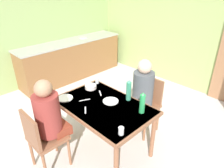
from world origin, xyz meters
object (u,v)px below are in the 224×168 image
object	(u,v)px
serving_bowl_center	(91,87)
person_far_diner	(142,89)
water_bottle_green_far	(129,90)
dining_table	(104,110)
water_bottle_green_near	(142,103)
person_near_diner	(49,113)
chair_far_diner	(147,102)
chair_near_diner	(42,138)
kitchen_counter	(72,59)

from	to	relation	value
serving_bowl_center	person_far_diner	bearing A→B (deg)	37.69
water_bottle_green_far	dining_table	bearing A→B (deg)	-112.50
water_bottle_green_near	water_bottle_green_far	bearing A→B (deg)	160.84
person_near_diner	serving_bowl_center	bearing A→B (deg)	104.17
person_near_diner	chair_far_diner	bearing A→B (deg)	74.11
chair_near_diner	chair_far_diner	xyz separation A→B (m)	(0.40, 1.54, 0.00)
kitchen_counter	chair_near_diner	world-z (taller)	kitchen_counter
dining_table	water_bottle_green_far	bearing A→B (deg)	67.50
person_far_diner	kitchen_counter	bearing A→B (deg)	-10.95
dining_table	water_bottle_green_far	xyz separation A→B (m)	(0.14, 0.33, 0.22)
dining_table	person_near_diner	size ratio (longest dim) A/B	1.64
kitchen_counter	dining_table	size ratio (longest dim) A/B	2.05
chair_near_diner	chair_far_diner	size ratio (longest dim) A/B	1.00
chair_near_diner	person_far_diner	size ratio (longest dim) A/B	1.13
chair_far_diner	water_bottle_green_far	distance (m)	0.58
chair_far_diner	serving_bowl_center	size ratio (longest dim) A/B	5.12
water_bottle_green_near	person_near_diner	bearing A→B (deg)	-129.77
kitchen_counter	water_bottle_green_far	bearing A→B (deg)	-17.58
person_near_diner	chair_near_diner	bearing A→B (deg)	-90.00
kitchen_counter	serving_bowl_center	bearing A→B (deg)	-26.70
dining_table	person_near_diner	distance (m)	0.70
dining_table	water_bottle_green_near	bearing A→B (deg)	26.25
kitchen_counter	person_near_diner	bearing A→B (deg)	-40.01
dining_table	person_far_diner	size ratio (longest dim) A/B	1.64
person_near_diner	water_bottle_green_far	world-z (taller)	person_near_diner
person_near_diner	water_bottle_green_near	world-z (taller)	person_near_diner
chair_far_diner	person_near_diner	bearing A→B (deg)	74.11
chair_far_diner	water_bottle_green_near	size ratio (longest dim) A/B	3.13
kitchen_counter	chair_far_diner	distance (m)	2.50
chair_near_diner	person_near_diner	bearing A→B (deg)	90.00
dining_table	chair_far_diner	xyz separation A→B (m)	(0.13, 0.77, -0.15)
chair_near_diner	person_near_diner	distance (m)	0.31
chair_far_diner	person_near_diner	xyz separation A→B (m)	(-0.40, -1.40, 0.28)
chair_near_diner	person_far_diner	world-z (taller)	person_far_diner
chair_far_diner	water_bottle_green_far	world-z (taller)	water_bottle_green_far
dining_table	chair_far_diner	world-z (taller)	chair_far_diner
person_far_diner	water_bottle_green_far	xyz separation A→B (m)	(0.00, -0.30, 0.09)
kitchen_counter	dining_table	world-z (taller)	kitchen_counter
kitchen_counter	serving_bowl_center	xyz separation A→B (m)	(1.87, -0.94, 0.31)
dining_table	kitchen_counter	bearing A→B (deg)	154.61
dining_table	chair_far_diner	distance (m)	0.79
water_bottle_green_far	person_near_diner	bearing A→B (deg)	-112.61
chair_far_diner	person_far_diner	bearing A→B (deg)	90.00
person_near_diner	water_bottle_green_far	distance (m)	1.04
serving_bowl_center	dining_table	bearing A→B (deg)	-19.84
chair_near_diner	chair_far_diner	world-z (taller)	same
dining_table	water_bottle_green_far	distance (m)	0.42
chair_far_diner	person_near_diner	distance (m)	1.48
person_far_diner	serving_bowl_center	world-z (taller)	person_far_diner
person_near_diner	person_far_diner	world-z (taller)	same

